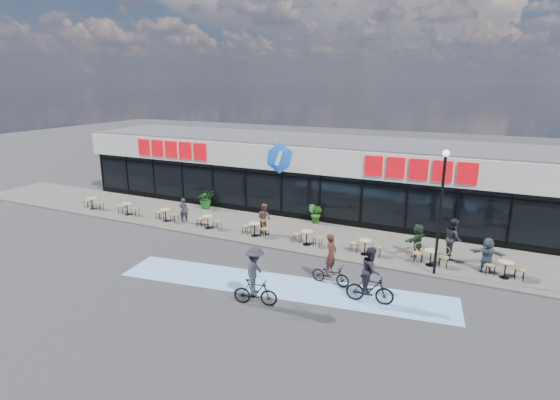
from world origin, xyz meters
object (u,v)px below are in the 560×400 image
(lamp_post, at_px, (441,203))
(patron_right, at_px, (264,218))
(bistro_set_0, at_px, (93,202))
(patron_left, at_px, (184,210))
(pedestrian_c, at_px, (487,255))
(cyclist_a, at_px, (370,280))
(potted_plant_left, at_px, (206,199))
(potted_plant_mid, at_px, (314,214))
(pedestrian_a, at_px, (417,240))
(pedestrian_b, at_px, (453,238))
(cyclist_b, at_px, (331,267))
(potted_plant_right, at_px, (317,214))

(lamp_post, height_order, patron_right, lamp_post)
(bistro_set_0, height_order, patron_left, patron_left)
(bistro_set_0, relative_size, pedestrian_c, 0.97)
(pedestrian_c, height_order, cyclist_a, cyclist_a)
(potted_plant_left, xyz_separation_m, potted_plant_mid, (7.55, 0.09, -0.06))
(potted_plant_mid, distance_m, cyclist_a, 9.50)
(lamp_post, relative_size, patron_right, 3.21)
(bistro_set_0, height_order, pedestrian_a, pedestrian_a)
(lamp_post, xyz_separation_m, pedestrian_b, (0.53, 2.21, -2.24))
(pedestrian_c, xyz_separation_m, cyclist_b, (-5.83, -3.87, -0.13))
(potted_plant_right, bearing_deg, lamp_post, -31.23)
(potted_plant_mid, relative_size, pedestrian_b, 0.58)
(cyclist_a, bearing_deg, pedestrian_c, 50.06)
(cyclist_a, bearing_deg, potted_plant_left, 148.89)
(lamp_post, relative_size, cyclist_b, 2.45)
(lamp_post, relative_size, pedestrian_c, 3.42)
(potted_plant_left, bearing_deg, pedestrian_a, -10.14)
(bistro_set_0, bearing_deg, pedestrian_c, 0.54)
(bistro_set_0, height_order, patron_right, patron_right)
(bistro_set_0, bearing_deg, patron_right, 2.60)
(potted_plant_right, height_order, pedestrian_b, pedestrian_b)
(pedestrian_a, height_order, cyclist_a, cyclist_a)
(potted_plant_mid, height_order, cyclist_b, cyclist_b)
(bistro_set_0, distance_m, cyclist_a, 20.04)
(cyclist_b, bearing_deg, patron_right, 141.51)
(lamp_post, height_order, bistro_set_0, lamp_post)
(patron_right, distance_m, pedestrian_a, 8.10)
(potted_plant_mid, relative_size, potted_plant_right, 1.00)
(potted_plant_right, distance_m, pedestrian_c, 9.65)
(pedestrian_b, bearing_deg, potted_plant_left, 68.80)
(potted_plant_left, xyz_separation_m, patron_right, (5.71, -2.69, 0.22))
(lamp_post, xyz_separation_m, cyclist_b, (-3.82, -2.74, -2.54))
(patron_right, xyz_separation_m, pedestrian_c, (11.12, -0.34, -0.05))
(potted_plant_left, distance_m, pedestrian_c, 17.11)
(pedestrian_a, height_order, pedestrian_b, pedestrian_b)
(potted_plant_right, height_order, cyclist_b, cyclist_b)
(bistro_set_0, xyz_separation_m, cyclist_a, (19.52, -4.51, 0.40))
(potted_plant_mid, distance_m, pedestrian_c, 9.80)
(patron_right, height_order, pedestrian_b, pedestrian_b)
(potted_plant_mid, distance_m, potted_plant_right, 0.17)
(potted_plant_right, bearing_deg, pedestrian_b, -15.33)
(potted_plant_left, height_order, potted_plant_right, potted_plant_left)
(bistro_set_0, height_order, potted_plant_mid, potted_plant_mid)
(potted_plant_left, height_order, pedestrian_b, pedestrian_b)
(potted_plant_right, xyz_separation_m, patron_left, (-7.23, -3.12, 0.17))
(patron_left, xyz_separation_m, pedestrian_a, (13.32, 0.51, 0.07))
(pedestrian_c, height_order, cyclist_b, cyclist_b)
(bistro_set_0, xyz_separation_m, potted_plant_right, (14.37, 3.39, 0.11))
(patron_right, xyz_separation_m, pedestrian_b, (9.64, 0.74, 0.12))
(potted_plant_left, relative_size, patron_left, 0.85)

